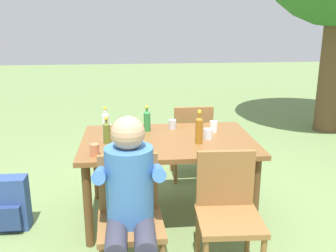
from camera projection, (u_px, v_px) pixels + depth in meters
name	position (u px, v px, depth m)	size (l,w,h in m)	color
ground_plane	(168.00, 215.00, 3.55)	(24.00, 24.00, 0.00)	#6B844C
dining_table	(168.00, 149.00, 3.36)	(1.51, 1.01, 0.75)	brown
chair_near_left	(130.00, 212.00, 2.61)	(0.46, 0.46, 0.87)	olive
chair_far_right	(191.00, 138.00, 4.21)	(0.45, 0.45, 0.87)	olive
chair_near_right	(228.00, 207.00, 2.68)	(0.46, 0.46, 0.87)	olive
person_in_white_shirt	(130.00, 197.00, 2.46)	(0.47, 0.61, 1.18)	#3D70B2
bottle_amber	(199.00, 129.00, 3.20)	(0.06, 0.06, 0.29)	#996019
bottle_clear	(106.00, 122.00, 3.46)	(0.06, 0.06, 0.25)	white
bottle_green	(147.00, 120.00, 3.55)	(0.06, 0.06, 0.24)	#287A38
bottle_olive	(107.00, 132.00, 3.21)	(0.06, 0.06, 0.23)	#566623
cup_white	(214.00, 126.00, 3.54)	(0.07, 0.07, 0.10)	white
cup_terracotta	(95.00, 150.00, 2.93)	(0.07, 0.07, 0.09)	#BC6B47
cup_steel	(173.00, 124.00, 3.64)	(0.07, 0.07, 0.09)	#B2B7BC
cup_glass	(208.00, 134.00, 3.33)	(0.08, 0.08, 0.09)	silver
table_knife	(108.00, 128.00, 3.66)	(0.07, 0.24, 0.01)	silver
backpack_by_near_side	(11.00, 204.00, 3.26)	(0.29, 0.22, 0.48)	#2D4784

